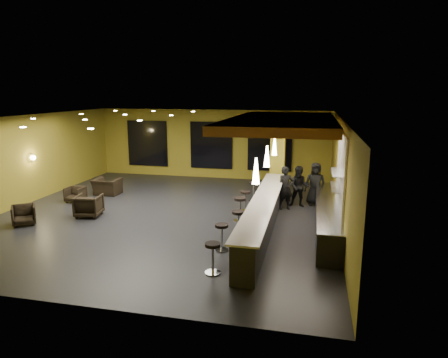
% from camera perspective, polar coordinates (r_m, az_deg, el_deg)
% --- Properties ---
extents(floor, '(12.00, 13.00, 0.10)m').
position_cam_1_polar(floor, '(14.89, -7.99, -5.12)').
color(floor, black).
rests_on(floor, ground).
extents(ceiling, '(12.00, 13.00, 0.10)m').
position_cam_1_polar(ceiling, '(14.23, -8.43, 8.84)').
color(ceiling, black).
extents(wall_back, '(12.00, 0.10, 3.50)m').
position_cam_1_polar(wall_back, '(20.63, -1.75, 5.02)').
color(wall_back, olive).
rests_on(wall_back, floor).
extents(wall_front, '(12.00, 0.10, 3.50)m').
position_cam_1_polar(wall_front, '(8.83, -23.44, -6.16)').
color(wall_front, olive).
rests_on(wall_front, floor).
extents(wall_left, '(0.10, 13.00, 3.50)m').
position_cam_1_polar(wall_left, '(17.52, -27.06, 2.33)').
color(wall_left, olive).
rests_on(wall_left, floor).
extents(wall_right, '(0.10, 13.00, 3.50)m').
position_cam_1_polar(wall_right, '(13.56, 16.46, 0.61)').
color(wall_right, olive).
rests_on(wall_right, floor).
extents(wood_soffit, '(3.60, 8.00, 0.28)m').
position_cam_1_polar(wood_soffit, '(14.34, 8.35, 8.11)').
color(wood_soffit, '#BE7037').
rests_on(wood_soffit, ceiling).
extents(window_left, '(2.20, 0.06, 2.40)m').
position_cam_1_polar(window_left, '(21.66, -10.87, 5.03)').
color(window_left, black).
rests_on(window_left, wall_back).
extents(window_center, '(2.20, 0.06, 2.40)m').
position_cam_1_polar(window_center, '(20.53, -1.83, 4.84)').
color(window_center, black).
rests_on(window_center, wall_back).
extents(window_right, '(2.20, 0.06, 2.40)m').
position_cam_1_polar(window_right, '(20.00, 6.55, 4.57)').
color(window_right, black).
rests_on(window_right, wall_back).
extents(tile_backsplash, '(0.06, 3.20, 2.40)m').
position_cam_1_polar(tile_backsplash, '(12.53, 16.40, 0.83)').
color(tile_backsplash, white).
rests_on(tile_backsplash, wall_right).
extents(bar_counter, '(0.60, 8.00, 1.00)m').
position_cam_1_polar(bar_counter, '(12.95, 5.71, -5.20)').
color(bar_counter, black).
rests_on(bar_counter, floor).
extents(bar_top, '(0.78, 8.10, 0.05)m').
position_cam_1_polar(bar_top, '(12.80, 5.76, -2.96)').
color(bar_top, beige).
rests_on(bar_top, bar_counter).
extents(prep_counter, '(0.70, 6.00, 0.86)m').
position_cam_1_polar(prep_counter, '(13.38, 14.53, -5.28)').
color(prep_counter, black).
rests_on(prep_counter, floor).
extents(prep_top, '(0.72, 6.00, 0.03)m').
position_cam_1_polar(prep_top, '(13.25, 14.64, -3.41)').
color(prep_top, silver).
rests_on(prep_top, prep_counter).
extents(wall_shelf_lower, '(0.30, 1.50, 0.03)m').
position_cam_1_polar(wall_shelf_lower, '(12.41, 15.69, -1.13)').
color(wall_shelf_lower, silver).
rests_on(wall_shelf_lower, wall_right).
extents(wall_shelf_upper, '(0.30, 1.50, 0.03)m').
position_cam_1_polar(wall_shelf_upper, '(12.31, 15.82, 0.91)').
color(wall_shelf_upper, silver).
rests_on(wall_shelf_upper, wall_right).
extents(column, '(0.60, 0.60, 3.50)m').
position_cam_1_polar(column, '(17.13, 7.69, 3.39)').
color(column, '#AA9B26').
rests_on(column, floor).
extents(wall_sconce, '(0.22, 0.22, 0.22)m').
position_cam_1_polar(wall_sconce, '(17.79, -25.64, 2.77)').
color(wall_sconce, '#FFE5B2').
rests_on(wall_sconce, wall_left).
extents(pendant_0, '(0.20, 0.20, 0.70)m').
position_cam_1_polar(pendant_0, '(10.57, 4.59, 1.15)').
color(pendant_0, white).
rests_on(pendant_0, wood_soffit).
extents(pendant_1, '(0.20, 0.20, 0.70)m').
position_cam_1_polar(pendant_1, '(13.01, 6.15, 3.25)').
color(pendant_1, white).
rests_on(pendant_1, wood_soffit).
extents(pendant_2, '(0.20, 0.20, 0.70)m').
position_cam_1_polar(pendant_2, '(15.47, 7.22, 4.68)').
color(pendant_2, white).
rests_on(pendant_2, wood_soffit).
extents(staff_a, '(0.71, 0.60, 1.65)m').
position_cam_1_polar(staff_a, '(15.26, 8.77, -1.30)').
color(staff_a, black).
rests_on(staff_a, floor).
extents(staff_b, '(0.79, 0.62, 1.61)m').
position_cam_1_polar(staff_b, '(15.68, 10.72, -1.08)').
color(staff_b, black).
rests_on(staff_b, floor).
extents(staff_c, '(0.88, 0.62, 1.70)m').
position_cam_1_polar(staff_c, '(16.07, 12.90, -0.69)').
color(staff_c, black).
rests_on(staff_c, floor).
extents(armchair_a, '(1.02, 1.02, 0.67)m').
position_cam_1_polar(armchair_a, '(15.08, -26.69, -4.61)').
color(armchair_a, black).
rests_on(armchair_a, floor).
extents(armchair_b, '(0.97, 0.99, 0.79)m').
position_cam_1_polar(armchair_b, '(15.14, -18.75, -3.62)').
color(armchair_b, black).
rests_on(armchair_b, floor).
extents(armchair_c, '(0.67, 0.69, 0.62)m').
position_cam_1_polar(armchair_c, '(17.32, -20.47, -2.06)').
color(armchair_c, black).
rests_on(armchair_c, floor).
extents(armchair_d, '(1.08, 0.94, 0.70)m').
position_cam_1_polar(armchair_d, '(18.10, -16.35, -1.05)').
color(armchair_d, black).
rests_on(armchair_d, floor).
extents(bar_stool_0, '(0.40, 0.40, 0.79)m').
position_cam_1_polar(bar_stool_0, '(9.95, -1.63, -10.67)').
color(bar_stool_0, silver).
rests_on(bar_stool_0, floor).
extents(bar_stool_1, '(0.39, 0.39, 0.77)m').
position_cam_1_polar(bar_stool_1, '(11.30, -0.34, -7.83)').
color(bar_stool_1, silver).
rests_on(bar_stool_1, floor).
extents(bar_stool_2, '(0.41, 0.41, 0.80)m').
position_cam_1_polar(bar_stool_2, '(12.40, 2.04, -5.89)').
color(bar_stool_2, silver).
rests_on(bar_stool_2, floor).
extents(bar_stool_3, '(0.43, 0.43, 0.85)m').
position_cam_1_polar(bar_stool_3, '(13.76, 2.30, -3.90)').
color(bar_stool_3, silver).
rests_on(bar_stool_3, floor).
extents(bar_stool_4, '(0.39, 0.39, 0.77)m').
position_cam_1_polar(bar_stool_4, '(14.94, 3.06, -2.79)').
color(bar_stool_4, silver).
rests_on(bar_stool_4, floor).
extents(bar_stool_5, '(0.42, 0.42, 0.84)m').
position_cam_1_polar(bar_stool_5, '(16.22, 4.28, -1.42)').
color(bar_stool_5, silver).
rests_on(bar_stool_5, floor).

